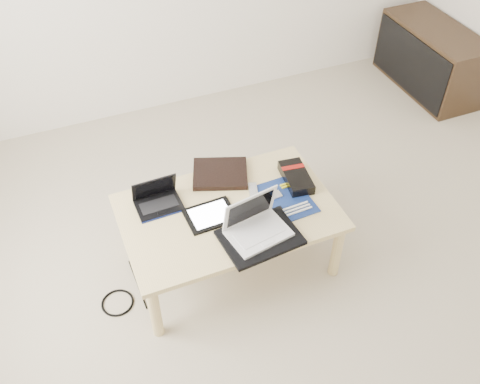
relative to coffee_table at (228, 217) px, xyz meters
name	(u,v)px	position (x,y,z in m)	size (l,w,h in m)	color
ground	(314,290)	(0.34, -0.37, -0.35)	(4.00, 4.00, 0.00)	#C1B69D
coffee_table	(228,217)	(0.00, 0.00, 0.00)	(1.10, 0.70, 0.40)	#E1C787
media_cabinet	(431,59)	(2.12, 1.08, -0.10)	(0.41, 0.90, 0.50)	#3A2918
book	(220,174)	(0.06, 0.27, 0.06)	(0.36, 0.33, 0.03)	black
netbook	(157,200)	(-0.32, 0.18, 0.08)	(0.24, 0.18, 0.17)	black
tablet	(211,215)	(-0.10, 0.00, 0.06)	(0.26, 0.20, 0.01)	black
remote	(254,196)	(0.16, 0.04, 0.06)	(0.10, 0.20, 0.02)	#B1B1B6
neoprene_sleeve	(260,237)	(0.07, -0.24, 0.06)	(0.37, 0.27, 0.02)	black
white_laptop	(256,225)	(0.07, -0.20, 0.11)	(0.32, 0.25, 0.21)	white
motherboard	(285,199)	(0.31, -0.04, 0.05)	(0.27, 0.33, 0.01)	#0C1D51
gpu_box	(296,177)	(0.42, 0.07, 0.08)	(0.16, 0.27, 0.06)	black
cable_coil	(215,209)	(-0.06, 0.03, 0.05)	(0.10, 0.10, 0.01)	black
floor_cable_coil	(118,303)	(-0.65, -0.05, -0.35)	(0.17, 0.17, 0.01)	black
floor_cable_trail	(138,284)	(-0.53, 0.03, -0.35)	(0.01, 0.01, 0.35)	black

